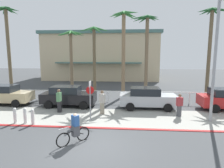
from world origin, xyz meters
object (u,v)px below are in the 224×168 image
Objects in this scene: palm_tree_6 at (211,31)px; cyclist_black_0 at (75,129)px; bollard_2 at (15,115)px; car_silver_2 at (147,98)px; pedestrian_1 at (179,106)px; palm_tree_1 at (7,30)px; bollard_0 at (25,115)px; palm_tree_4 at (124,33)px; pedestrian_0 at (59,102)px; stop_sign_bike_lane at (90,95)px; car_tan_0 at (5,94)px; bollard_1 at (33,117)px; palm_tree_3 at (94,45)px; streetlight_curb at (217,54)px; palm_tree_2 at (71,44)px; car_black_1 at (68,96)px; pedestrian_2 at (102,103)px; palm_tree_5 at (146,35)px.

cyclist_black_0 is (-10.92, -12.19, -5.94)m from palm_tree_6.
bollard_2 is 0.23× the size of car_silver_2.
palm_tree_1 is at bearing 156.80° from pedestrian_1.
palm_tree_6 reaches higher than bollard_0.
palm_tree_6 reaches higher than palm_tree_4.
palm_tree_4 is 9.12m from pedestrian_0.
stop_sign_bike_lane is 4.83m from bollard_2.
palm_tree_4 is 1.91× the size of car_tan_0.
bollard_1 is at bearing -159.82° from stop_sign_bike_lane.
palm_tree_4 is 0.94× the size of palm_tree_6.
bollard_1 is 0.23× the size of car_silver_2.
cyclist_black_0 is 7.67m from pedestrian_1.
palm_tree_1 reaches higher than palm_tree_3.
streetlight_curb is at bearing -24.11° from palm_tree_1.
palm_tree_4 is 4.79× the size of pedestrian_0.
stop_sign_bike_lane is at bearing -38.05° from palm_tree_1.
palm_tree_1 is at bearing 174.70° from palm_tree_4.
palm_tree_2 is 14.16m from pedestrian_1.
pedestrian_0 is at bearing 150.97° from stop_sign_bike_lane.
palm_tree_4 reaches higher than bollard_1.
palm_tree_1 is 2.11× the size of car_tan_0.
streetlight_curb is at bearing 6.54° from bollard_1.
palm_tree_6 is at bearing 70.65° from streetlight_curb.
streetlight_curb is 4.11m from pedestrian_1.
stop_sign_bike_lane is 11.35m from palm_tree_2.
streetlight_curb is 11.23m from car_black_1.
bollard_0 is (-3.91, -1.05, -1.16)m from stop_sign_bike_lane.
pedestrian_0 is 3.25m from pedestrian_2.
streetlight_curb is 0.91× the size of palm_tree_5.
bollard_0 is 8.89m from car_silver_2.
car_silver_2 is at bearing 27.63° from pedestrian_2.
palm_tree_3 is at bearing 11.03° from palm_tree_1.
pedestrian_1 is at bearing 14.23° from bollard_1.
cyclist_black_0 is at bearing -32.43° from bollard_0.
palm_tree_2 is 9.74m from pedestrian_0.
pedestrian_0 is at bearing -166.70° from car_silver_2.
car_tan_0 is (-12.38, -5.08, -5.43)m from palm_tree_5.
stop_sign_bike_lane reaches higher than cyclist_black_0.
cyclist_black_0 is at bearing -84.56° from palm_tree_3.
palm_tree_1 is at bearing -178.69° from palm_tree_6.
palm_tree_4 is at bearing 124.00° from pedestrian_1.
palm_tree_3 is 4.60m from palm_tree_4.
bollard_1 is 1.00× the size of bollard_2.
palm_tree_4 is 8.04m from car_black_1.
palm_tree_5 is 4.74× the size of pedestrian_2.
cyclist_black_0 is 5.53m from pedestrian_0.
palm_tree_1 is (-5.97, 9.31, 6.36)m from bollard_2.
pedestrian_1 is at bearing -1.16° from pedestrian_2.
bollard_0 is 0.23× the size of car_tan_0.
palm_tree_2 is 8.94m from car_tan_0.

